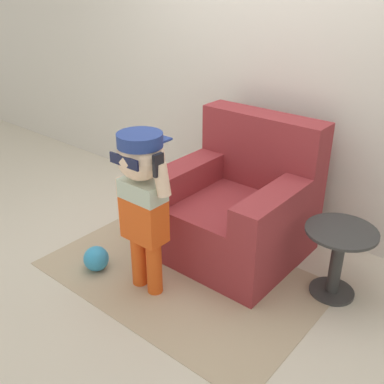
% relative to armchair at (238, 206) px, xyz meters
% --- Properties ---
extents(ground_plane, '(10.00, 10.00, 0.00)m').
position_rel_armchair_xyz_m(ground_plane, '(-0.19, -0.13, -0.35)').
color(ground_plane, beige).
extents(wall_back, '(10.00, 0.05, 2.60)m').
position_rel_armchair_xyz_m(wall_back, '(-0.19, 0.59, 0.95)').
color(wall_back, silver).
rests_on(wall_back, ground_plane).
extents(armchair, '(0.95, 0.91, 0.98)m').
position_rel_armchair_xyz_m(armchair, '(0.00, 0.00, 0.00)').
color(armchair, maroon).
rests_on(armchair, ground_plane).
extents(person_child, '(0.44, 0.33, 1.06)m').
position_rel_armchair_xyz_m(person_child, '(-0.18, -0.76, 0.36)').
color(person_child, '#E05119').
rests_on(person_child, ground_plane).
extents(side_table, '(0.44, 0.44, 0.47)m').
position_rel_armchair_xyz_m(side_table, '(0.78, -0.04, -0.07)').
color(side_table, '#333333').
rests_on(side_table, ground_plane).
extents(rug, '(1.84, 1.17, 0.01)m').
position_rel_armchair_xyz_m(rug, '(-0.09, -0.53, -0.35)').
color(rug, tan).
rests_on(rug, ground_plane).
extents(toy_ball, '(0.18, 0.18, 0.18)m').
position_rel_armchair_xyz_m(toy_ball, '(-0.59, -0.85, -0.26)').
color(toy_ball, '#3399D1').
rests_on(toy_ball, ground_plane).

